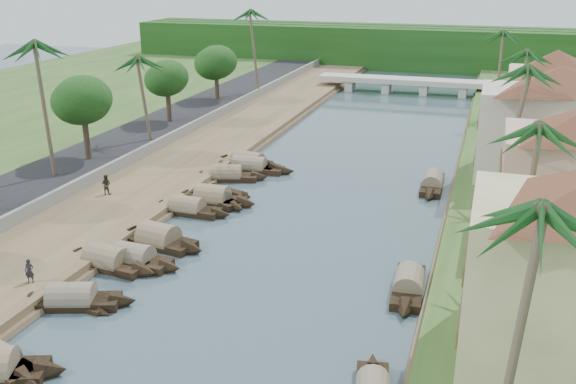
% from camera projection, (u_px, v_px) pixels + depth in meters
% --- Properties ---
extents(ground, '(220.00, 220.00, 0.00)m').
position_uv_depth(ground, '(238.00, 305.00, 38.72)').
color(ground, '#3C515B').
rests_on(ground, ground).
extents(left_bank, '(10.00, 180.00, 0.80)m').
position_uv_depth(left_bank, '(161.00, 176.00, 61.15)').
color(left_bank, brown).
rests_on(left_bank, ground).
extents(right_bank, '(16.00, 180.00, 1.20)m').
position_uv_depth(right_bank, '(553.00, 216.00, 51.03)').
color(right_bank, '#2D4A1D').
rests_on(right_bank, ground).
extents(road, '(8.00, 180.00, 1.40)m').
position_uv_depth(road, '(84.00, 165.00, 63.49)').
color(road, black).
rests_on(road, ground).
extents(retaining_wall, '(0.40, 180.00, 1.10)m').
position_uv_depth(retaining_wall, '(121.00, 163.00, 62.04)').
color(retaining_wall, slate).
rests_on(retaining_wall, left_bank).
extents(treeline, '(120.00, 14.00, 8.00)m').
position_uv_depth(treeline, '(426.00, 48.00, 127.20)').
color(treeline, '#163C10').
rests_on(treeline, ground).
extents(bridge, '(28.00, 4.00, 2.40)m').
position_uv_depth(bridge, '(406.00, 82.00, 102.81)').
color(bridge, '#B0B0A5').
rests_on(bridge, ground).
extents(building_far, '(15.59, 15.59, 10.20)m').
position_uv_depth(building_far, '(556.00, 122.00, 56.29)').
color(building_far, beige).
rests_on(building_far, right_bank).
extents(building_distant, '(12.62, 12.62, 9.20)m').
position_uv_depth(building_distant, '(553.00, 89.00, 74.13)').
color(building_distant, beige).
rests_on(building_distant, right_bank).
extents(sampan_3, '(8.06, 4.07, 2.15)m').
position_uv_depth(sampan_3, '(72.00, 300.00, 38.51)').
color(sampan_3, black).
rests_on(sampan_3, ground).
extents(sampan_4, '(8.30, 2.73, 2.30)m').
position_uv_depth(sampan_4, '(107.00, 262.00, 43.50)').
color(sampan_4, black).
rests_on(sampan_4, ground).
extents(sampan_5, '(8.20, 3.33, 2.51)m').
position_uv_depth(sampan_5, '(159.00, 240.00, 46.93)').
color(sampan_5, black).
rests_on(sampan_5, ground).
extents(sampan_6, '(7.55, 2.23, 2.23)m').
position_uv_depth(sampan_6, '(134.00, 259.00, 43.84)').
color(sampan_6, black).
rests_on(sampan_6, ground).
extents(sampan_7, '(7.95, 1.93, 2.12)m').
position_uv_depth(sampan_7, '(187.00, 209.00, 52.97)').
color(sampan_7, black).
rests_on(sampan_7, ground).
extents(sampan_8, '(8.12, 2.34, 2.47)m').
position_uv_depth(sampan_8, '(212.00, 199.00, 55.18)').
color(sampan_8, black).
rests_on(sampan_8, ground).
extents(sampan_9, '(7.06, 4.41, 1.87)m').
position_uv_depth(sampan_9, '(216.00, 199.00, 55.26)').
color(sampan_9, black).
rests_on(sampan_9, ground).
extents(sampan_10, '(8.14, 3.92, 2.21)m').
position_uv_depth(sampan_10, '(227.00, 176.00, 61.23)').
color(sampan_10, black).
rests_on(sampan_10, ground).
extents(sampan_11, '(9.22, 3.63, 2.54)m').
position_uv_depth(sampan_11, '(248.00, 164.00, 64.92)').
color(sampan_11, black).
rests_on(sampan_11, ground).
extents(sampan_12, '(9.63, 2.33, 2.26)m').
position_uv_depth(sampan_12, '(249.00, 167.00, 63.86)').
color(sampan_12, black).
rests_on(sampan_12, ground).
extents(sampan_13, '(6.79, 1.74, 1.90)m').
position_uv_depth(sampan_13, '(248.00, 162.00, 65.57)').
color(sampan_13, black).
rests_on(sampan_13, ground).
extents(sampan_15, '(2.16, 8.14, 2.17)m').
position_uv_depth(sampan_15, '(408.00, 285.00, 40.30)').
color(sampan_15, black).
rests_on(sampan_15, ground).
extents(sampan_16, '(1.98, 8.87, 2.16)m').
position_uv_depth(sampan_16, '(432.00, 183.00, 59.17)').
color(sampan_16, black).
rests_on(sampan_16, ground).
extents(canoe_1, '(4.65, 1.32, 0.74)m').
position_uv_depth(canoe_1, '(80.00, 307.00, 38.38)').
color(canoe_1, black).
rests_on(canoe_1, ground).
extents(canoe_2, '(5.45, 2.68, 0.80)m').
position_uv_depth(canoe_2, '(228.00, 191.00, 58.14)').
color(canoe_2, black).
rests_on(canoe_2, ground).
extents(palm_0, '(3.20, 3.20, 11.86)m').
position_uv_depth(palm_0, '(530.00, 213.00, 22.24)').
color(palm_0, brown).
rests_on(palm_0, ground).
extents(palm_1, '(3.20, 3.20, 11.06)m').
position_uv_depth(palm_1, '(537.00, 130.00, 36.74)').
color(palm_1, brown).
rests_on(palm_1, ground).
extents(palm_2, '(3.20, 3.20, 12.19)m').
position_uv_depth(palm_2, '(517.00, 71.00, 50.29)').
color(palm_2, brown).
rests_on(palm_2, ground).
extents(palm_3, '(3.20, 3.20, 11.56)m').
position_uv_depth(palm_3, '(524.00, 54.00, 64.86)').
color(palm_3, brown).
rests_on(palm_3, ground).
extents(palm_5, '(3.20, 3.20, 13.33)m').
position_uv_depth(palm_5, '(38.00, 47.00, 54.64)').
color(palm_5, brown).
rests_on(palm_5, ground).
extents(palm_6, '(3.20, 3.20, 10.35)m').
position_uv_depth(palm_6, '(143.00, 60.00, 67.41)').
color(palm_6, brown).
rests_on(palm_6, ground).
extents(palm_7, '(3.20, 3.20, 11.99)m').
position_uv_depth(palm_7, '(504.00, 34.00, 78.99)').
color(palm_7, brown).
rests_on(palm_7, ground).
extents(palm_8, '(3.20, 3.20, 13.31)m').
position_uv_depth(palm_8, '(256.00, 13.00, 93.02)').
color(palm_8, brown).
rests_on(palm_8, ground).
extents(tree_3, '(5.45, 5.45, 8.06)m').
position_uv_depth(tree_3, '(82.00, 101.00, 61.41)').
color(tree_3, '#4F3D2D').
rests_on(tree_3, ground).
extents(tree_4, '(4.91, 4.91, 7.24)m').
position_uv_depth(tree_4, '(167.00, 79.00, 76.89)').
color(tree_4, '#4F3D2D').
rests_on(tree_4, ground).
extents(tree_5, '(5.48, 5.48, 7.40)m').
position_uv_depth(tree_5, '(216.00, 63.00, 89.93)').
color(tree_5, '#4F3D2D').
rests_on(tree_5, ground).
extents(person_near, '(0.65, 0.52, 1.55)m').
position_uv_depth(person_near, '(29.00, 271.00, 39.60)').
color(person_near, '#212328').
rests_on(person_near, left_bank).
extents(person_far, '(0.91, 0.74, 1.74)m').
position_uv_depth(person_far, '(106.00, 184.00, 54.99)').
color(person_far, '#302F21').
rests_on(person_far, left_bank).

